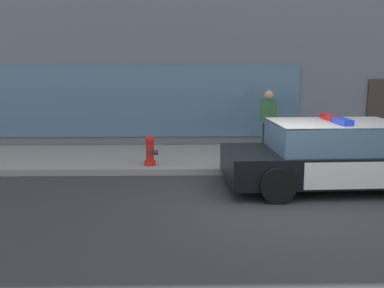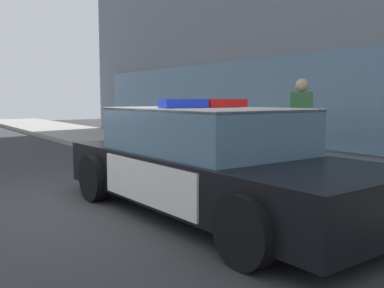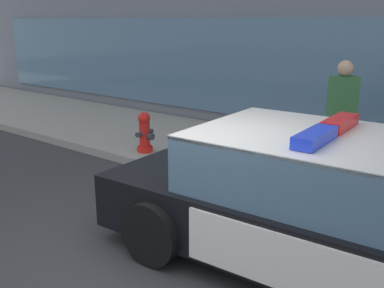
% 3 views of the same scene
% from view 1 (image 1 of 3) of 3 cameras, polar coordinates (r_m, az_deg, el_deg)
% --- Properties ---
extents(ground, '(48.00, 48.00, 0.00)m').
position_cam_1_polar(ground, '(8.48, 11.39, -7.41)').
color(ground, '#303033').
extents(sidewalk, '(48.00, 3.17, 0.15)m').
position_cam_1_polar(sidewalk, '(11.94, 7.63, -1.76)').
color(sidewalk, gray).
rests_on(sidewalk, ground).
extents(storefront_building, '(21.35, 8.42, 9.23)m').
position_cam_1_polar(storefront_building, '(17.47, -2.58, 17.05)').
color(storefront_building, slate).
rests_on(storefront_building, ground).
extents(police_cruiser, '(4.93, 2.31, 1.49)m').
position_cam_1_polar(police_cruiser, '(9.65, 18.49, -1.41)').
color(police_cruiser, black).
rests_on(police_cruiser, ground).
extents(fire_hydrant, '(0.34, 0.39, 0.73)m').
position_cam_1_polar(fire_hydrant, '(10.62, -5.42, -0.87)').
color(fire_hydrant, red).
rests_on(fire_hydrant, sidewalk).
extents(pedestrian_on_sidewalk, '(0.47, 0.46, 1.71)m').
position_cam_1_polar(pedestrian_on_sidewalk, '(11.98, 9.73, 2.77)').
color(pedestrian_on_sidewalk, '#23232D').
rests_on(pedestrian_on_sidewalk, sidewalk).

